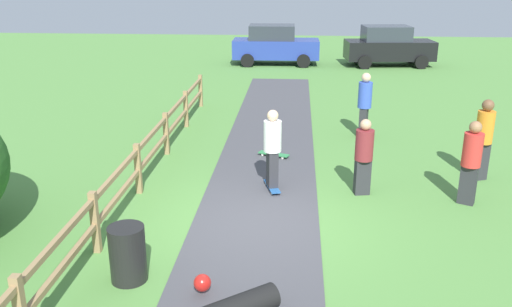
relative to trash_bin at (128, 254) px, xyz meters
name	(u,v)px	position (x,y,z in m)	size (l,w,h in m)	color
ground_plane	(256,223)	(1.80, 2.11, -0.45)	(60.00, 60.00, 0.00)	#568E42
asphalt_path	(256,223)	(1.80, 2.11, -0.44)	(2.40, 28.00, 0.02)	#47474C
wooden_fence	(119,187)	(-0.80, 2.11, 0.22)	(0.12, 18.12, 1.10)	#997A51
trash_bin	(128,254)	(0.00, 0.00, 0.00)	(0.56, 0.56, 0.90)	black
skater_riding	(272,146)	(2.03, 3.75, 0.56)	(0.47, 0.82, 1.78)	#265999
skateboard_loose	(274,154)	(1.97, 5.91, -0.36)	(0.82, 0.48, 0.08)	#338C4C
bystander_maroon	(364,154)	(3.95, 3.70, 0.46)	(0.44, 0.44, 1.65)	#2D2D33
bystander_red	(471,159)	(6.03, 3.35, 0.52)	(0.51, 0.51, 1.75)	#2D2D33
bystander_orange	(484,136)	(6.70, 4.76, 0.59)	(0.49, 0.49, 1.86)	#2D2D33
bystander_blue	(365,102)	(4.42, 7.86, 0.57)	(0.48, 0.48, 1.84)	#2D2D33
parked_car_blue	(275,45)	(1.39, 19.93, 0.51)	(4.23, 2.05, 1.92)	#283D99
parked_car_black	(388,46)	(6.90, 19.93, 0.51)	(4.34, 2.30, 1.92)	black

